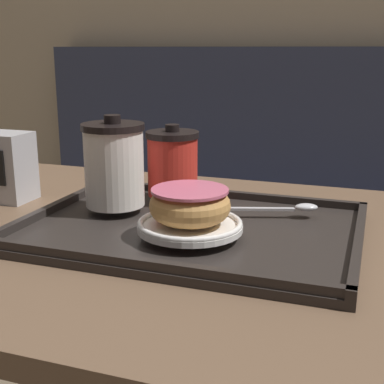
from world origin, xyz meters
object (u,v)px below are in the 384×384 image
at_px(coffee_cup_rear, 173,163).
at_px(spoon, 294,208).
at_px(donut_chocolate_glazed, 190,204).
at_px(coffee_cup_front, 114,164).
at_px(napkin_dispenser, 5,167).

distance_m(coffee_cup_rear, spoon, 0.22).
height_order(donut_chocolate_glazed, spoon, donut_chocolate_glazed).
relative_size(coffee_cup_rear, donut_chocolate_glazed, 1.08).
relative_size(coffee_cup_front, napkin_dispenser, 1.17).
bearing_deg(coffee_cup_rear, donut_chocolate_glazed, -61.49).
height_order(coffee_cup_front, donut_chocolate_glazed, coffee_cup_front).
bearing_deg(spoon, coffee_cup_rear, 155.47).
bearing_deg(coffee_cup_front, spoon, 12.85).
height_order(coffee_cup_front, coffee_cup_rear, coffee_cup_front).
bearing_deg(coffee_cup_rear, spoon, -6.68).
height_order(spoon, napkin_dispenser, napkin_dispenser).
bearing_deg(donut_chocolate_glazed, coffee_cup_rear, 118.51).
xyz_separation_m(coffee_cup_rear, spoon, (0.21, -0.02, -0.05)).
relative_size(donut_chocolate_glazed, napkin_dispenser, 0.91).
bearing_deg(spoon, donut_chocolate_glazed, -149.00).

